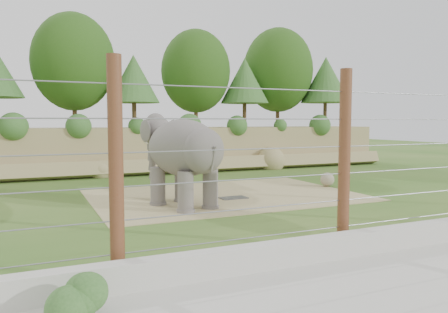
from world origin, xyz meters
name	(u,v)px	position (x,y,z in m)	size (l,w,h in m)	color
ground	(250,211)	(0.00, 0.00, 0.00)	(90.00, 90.00, 0.00)	#2C5D1A
back_embankment	(158,102)	(0.59, 12.68, 3.97)	(30.00, 5.52, 8.77)	tan
dirt_patch	(225,195)	(0.50, 3.00, 0.01)	(10.00, 7.00, 0.02)	tan
drain_grate	(233,198)	(0.49, 2.22, 0.04)	(1.00, 0.60, 0.03)	#262628
elephant	(183,161)	(-1.70, 1.51, 1.53)	(1.62, 3.78, 3.06)	#5D5652
stone_ball	(327,179)	(5.50, 3.21, 0.32)	(0.60, 0.60, 0.60)	gray
retaining_wall	(358,243)	(0.00, -5.00, 0.25)	(26.00, 0.35, 0.50)	beige
walkway	(437,286)	(0.00, -7.00, 0.01)	(26.00, 4.00, 0.01)	beige
barrier_fence	(344,160)	(0.00, -4.50, 2.00)	(20.26, 0.26, 4.00)	#602A17
walkway_shrub	(81,298)	(-5.77, -5.80, 0.33)	(0.64, 0.64, 0.64)	#346228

